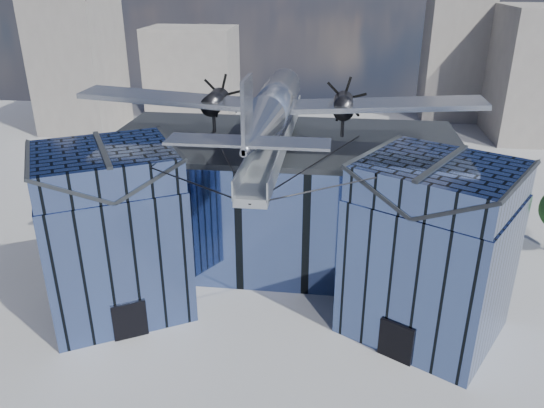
# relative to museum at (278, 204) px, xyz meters

# --- Properties ---
(ground_plane) EXTENTS (120.00, 120.00, 0.00)m
(ground_plane) POSITION_rel_museum_xyz_m (-0.00, -5.82, -5.54)
(ground_plane) COLOR gray
(museum) EXTENTS (32.88, 24.50, 17.60)m
(museum) POSITION_rel_museum_xyz_m (0.00, 0.00, 0.00)
(museum) COLOR #475C92
(museum) RESTS_ON ground
(bg_towers) EXTENTS (77.00, 24.50, 26.00)m
(bg_towers) POSITION_rel_museum_xyz_m (1.45, 44.67, 4.47)
(bg_towers) COLOR gray
(bg_towers) RESTS_ON ground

